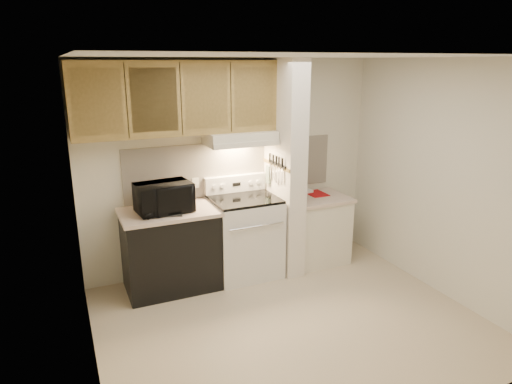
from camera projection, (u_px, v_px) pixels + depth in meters
floor at (290, 321)px, 4.48m from camera, size 3.60×3.60×0.00m
ceiling at (296, 56)px, 3.79m from camera, size 3.60×3.60×0.00m
wall_back at (233, 166)px, 5.45m from camera, size 3.60×2.50×0.02m
wall_left at (82, 228)px, 3.44m from camera, size 0.02×3.00×2.50m
wall_right at (442, 180)px, 4.83m from camera, size 0.02×3.00×2.50m
backsplash at (234, 168)px, 5.45m from camera, size 2.60×0.02×0.63m
range_body at (245, 237)px, 5.37m from camera, size 0.76×0.65×0.92m
oven_window at (256, 244)px, 5.08m from camera, size 0.50×0.01×0.30m
oven_handle at (257, 226)px, 4.99m from camera, size 0.65×0.02×0.02m
cooktop at (244, 199)px, 5.24m from camera, size 0.74×0.64×0.03m
range_backguard at (235, 183)px, 5.46m from camera, size 0.76×0.08×0.20m
range_display at (237, 184)px, 5.42m from camera, size 0.10×0.01×0.04m
range_knob_left_outer at (214, 187)px, 5.31m from camera, size 0.05×0.02×0.05m
range_knob_left_inner at (222, 186)px, 5.35m from camera, size 0.05×0.02×0.05m
range_knob_right_inner at (251, 183)px, 5.49m from camera, size 0.05×0.02×0.05m
range_knob_right_outer at (258, 182)px, 5.53m from camera, size 0.05×0.02×0.05m
dishwasher_front at (171, 251)px, 5.04m from camera, size 1.00×0.63×0.87m
left_countertop at (169, 212)px, 4.92m from camera, size 1.04×0.67×0.04m
spoon_rest at (173, 215)px, 4.73m from camera, size 0.21×0.11×0.01m
teal_jar at (175, 208)px, 4.83m from camera, size 0.09×0.09×0.09m
outlet at (196, 183)px, 5.29m from camera, size 0.08×0.01×0.12m
microwave at (164, 198)px, 4.83m from camera, size 0.61×0.45×0.32m
partition_pillar at (285, 168)px, 5.34m from camera, size 0.22×0.70×2.50m
pillar_trim at (276, 165)px, 5.29m from camera, size 0.01×0.70×0.04m
knife_strip at (277, 164)px, 5.23m from camera, size 0.02×0.42×0.04m
knife_blade_a at (282, 176)px, 5.13m from camera, size 0.01×0.03×0.16m
knife_handle_a at (282, 163)px, 5.08m from camera, size 0.02×0.02×0.10m
knife_blade_b at (279, 175)px, 5.19m from camera, size 0.01×0.04×0.18m
knife_handle_b at (279, 161)px, 5.16m from camera, size 0.02×0.02×0.10m
knife_blade_c at (276, 175)px, 5.26m from camera, size 0.01×0.04×0.20m
knife_handle_c at (277, 160)px, 5.21m from camera, size 0.02×0.02×0.10m
knife_blade_d at (273, 171)px, 5.33m from camera, size 0.01×0.04×0.16m
knife_handle_d at (273, 159)px, 5.28m from camera, size 0.02×0.02×0.10m
knife_blade_e at (270, 171)px, 5.40m from camera, size 0.01×0.04×0.18m
knife_handle_e at (270, 157)px, 5.37m from camera, size 0.02×0.02×0.10m
oven_mitt at (268, 175)px, 5.47m from camera, size 0.03×0.09×0.21m
right_cab_base at (316, 230)px, 5.76m from camera, size 0.70×0.60×0.81m
right_countertop at (317, 198)px, 5.64m from camera, size 0.74×0.64×0.04m
red_folder at (316, 194)px, 5.74m from camera, size 0.23×0.31×0.01m
white_box at (306, 192)px, 5.77m from camera, size 0.16×0.12×0.04m
range_hood at (240, 138)px, 5.16m from camera, size 0.78×0.44×0.15m
hood_lip at (247, 145)px, 4.98m from camera, size 0.78×0.04×0.06m
upper_cabinets at (177, 98)px, 4.80m from camera, size 2.18×0.33×0.77m
cab_door_a at (97, 102)px, 4.34m from camera, size 0.46×0.01×0.63m
cab_gap_a at (126, 101)px, 4.45m from camera, size 0.01×0.01×0.73m
cab_door_b at (154, 100)px, 4.56m from camera, size 0.46×0.01×0.63m
cab_gap_b at (181, 99)px, 4.66m from camera, size 0.01×0.01×0.73m
cab_door_c at (206, 98)px, 4.77m from camera, size 0.46×0.01×0.63m
cab_gap_c at (231, 98)px, 4.87m from camera, size 0.01×0.01×0.73m
cab_door_d at (254, 97)px, 4.98m from camera, size 0.46×0.01×0.63m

